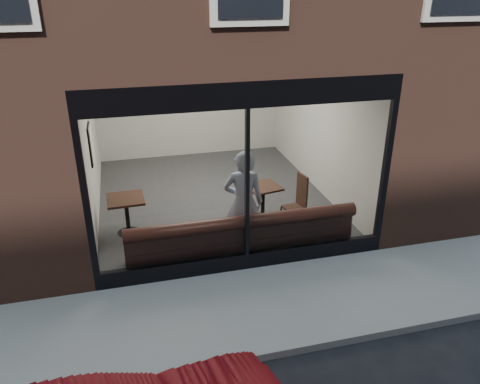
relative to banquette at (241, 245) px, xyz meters
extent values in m
plane|color=black|center=(0.00, -2.45, -0.23)|extent=(120.00, 120.00, 0.00)
cube|color=gray|center=(0.00, -1.45, -0.22)|extent=(40.00, 2.00, 0.01)
cube|color=gray|center=(0.00, -2.50, -0.17)|extent=(40.00, 0.10, 0.12)
cube|color=brown|center=(-3.75, 5.55, 1.38)|extent=(2.50, 12.00, 3.20)
cube|color=brown|center=(3.75, 5.55, 1.38)|extent=(2.50, 12.00, 3.20)
cube|color=brown|center=(0.00, 8.55, 1.38)|extent=(5.00, 6.00, 3.20)
plane|color=#2D2D30|center=(0.00, 2.55, -0.21)|extent=(6.00, 6.00, 0.00)
plane|color=white|center=(0.00, 2.55, 2.97)|extent=(6.00, 6.00, 0.00)
plane|color=beige|center=(0.00, 5.54, 1.37)|extent=(5.00, 0.00, 5.00)
plane|color=beige|center=(-2.49, 2.55, 1.37)|extent=(0.00, 6.00, 6.00)
plane|color=beige|center=(2.49, 2.55, 1.37)|extent=(0.00, 6.00, 6.00)
cube|color=black|center=(0.00, -0.40, -0.08)|extent=(5.00, 0.10, 0.30)
cube|color=black|center=(0.00, -0.40, 2.77)|extent=(5.00, 0.10, 0.40)
cube|color=black|center=(0.00, -0.40, 1.32)|extent=(0.06, 0.10, 2.50)
plane|color=white|center=(0.00, -0.43, 1.33)|extent=(4.80, 0.00, 4.80)
cube|color=#3C1C15|center=(0.00, 0.00, 0.00)|extent=(4.00, 0.55, 0.45)
imported|color=#9AACCB|center=(0.10, 0.18, 0.74)|extent=(0.79, 0.60, 1.93)
cube|color=black|center=(-1.91, 1.34, 0.52)|extent=(0.71, 0.71, 0.04)
cube|color=black|center=(0.79, 1.24, 0.52)|extent=(0.74, 0.74, 0.04)
cube|color=black|center=(1.42, 1.13, 0.01)|extent=(0.44, 0.44, 0.04)
cube|color=white|center=(-2.45, 2.28, 1.35)|extent=(0.02, 0.54, 0.73)
camera|label=1|loc=(-1.80, -6.95, 4.29)|focal=35.00mm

